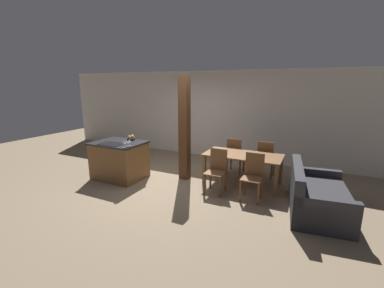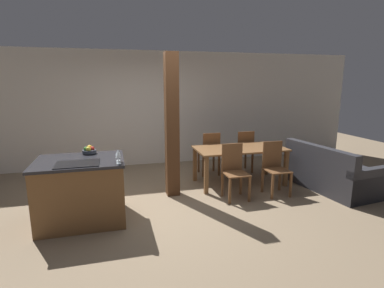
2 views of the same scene
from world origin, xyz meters
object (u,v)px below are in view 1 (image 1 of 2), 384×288
wine_glass_middle (127,142)px  dining_chair_far_right (266,159)px  dining_table (243,158)px  timber_post (185,129)px  fruit_bowl (131,138)px  dining_chair_near_left (217,170)px  wine_glass_far (129,141)px  dining_chair_far_left (235,155)px  couch (316,197)px  dining_chair_near_right (253,176)px  wine_glass_near (124,142)px  kitchen_island (120,160)px

wine_glass_middle → dining_chair_far_right: bearing=35.0°
dining_table → timber_post: (-1.39, -0.24, 0.61)m
fruit_bowl → dining_chair_near_left: fruit_bowl is taller
wine_glass_far → dining_table: (2.33, 1.15, -0.41)m
dining_chair_far_left → couch: size_ratio=0.54×
dining_chair_far_left → dining_chair_far_right: size_ratio=1.00×
dining_chair_near_left → couch: dining_chair_near_left is taller
wine_glass_middle → dining_chair_near_right: bearing=11.7°
dining_chair_near_right → dining_chair_far_left: (-0.78, 1.34, 0.00)m
wine_glass_middle → couch: bearing=7.5°
fruit_bowl → wine_glass_far: 0.70m
timber_post → wine_glass_near: bearing=-130.9°
wine_glass_middle → wine_glass_far: same height
couch → timber_post: bearing=74.1°
wine_glass_middle → dining_table: wine_glass_middle is taller
wine_glass_middle → dining_chair_far_left: (1.94, 1.91, -0.55)m
dining_chair_near_left → timber_post: (-1.00, 0.43, 0.74)m
kitchen_island → dining_chair_near_right: dining_chair_near_right is taller
wine_glass_far → dining_chair_far_left: 2.71m
dining_chair_near_left → dining_chair_far_right: (0.78, 1.34, 0.00)m
dining_chair_near_right → couch: (1.18, -0.05, -0.21)m
timber_post → couch: bearing=-9.2°
fruit_bowl → dining_table: fruit_bowl is taller
wine_glass_far → dining_chair_far_left: (1.94, 1.82, -0.55)m
dining_chair_far_right → dining_table: bearing=59.7°
dining_chair_near_left → dining_chair_far_left: same height
dining_chair_near_left → wine_glass_near: bearing=-161.4°
fruit_bowl → wine_glass_near: (0.41, -0.74, 0.07)m
dining_chair_far_right → wine_glass_far: bearing=33.8°
dining_chair_near_left → timber_post: bearing=156.7°
dining_chair_near_left → timber_post: 1.32m
wine_glass_far → dining_table: bearing=26.3°
wine_glass_middle → dining_table: bearing=28.0°
fruit_bowl → wine_glass_far: bearing=-53.7°
wine_glass_far → couch: size_ratio=0.09×
kitchen_island → couch: 4.44m
fruit_bowl → dining_chair_near_left: size_ratio=0.22×
couch → wine_glass_near: bearing=92.1°
timber_post → dining_chair_near_left: bearing=-23.3°
kitchen_island → wine_glass_middle: (0.53, -0.31, 0.58)m
kitchen_island → dining_chair_near_right: size_ratio=1.29×
kitchen_island → fruit_bowl: 0.62m
dining_chair_near_right → dining_chair_far_left: same height
couch → dining_chair_near_left: bearing=81.8°
dining_chair_near_left → dining_chair_far_right: same height
fruit_bowl → dining_chair_far_left: fruit_bowl is taller
wine_glass_far → dining_chair_near_left: 2.07m
dining_table → dining_chair_near_right: (0.39, -0.67, -0.14)m
wine_glass_near → dining_chair_near_left: bearing=18.6°
dining_chair_far_left → wine_glass_near: bearing=45.8°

